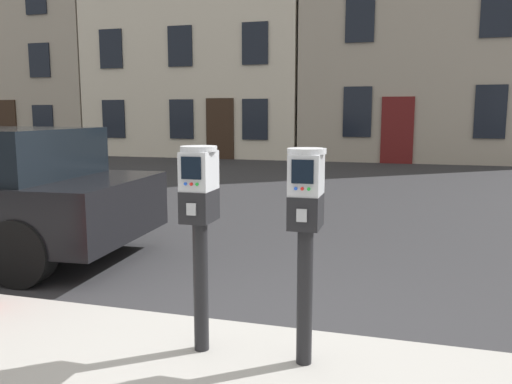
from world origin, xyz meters
The scene contains 5 objects.
ground_plane centered at (0.00, 0.00, 0.00)m, with size 160.00×160.00×0.00m, color #28282B.
parking_meter_near_kerb centered at (-0.18, -0.27, 1.00)m, with size 0.22×0.25×1.25m.
parking_meter_twin_adjacent centered at (0.46, -0.27, 1.00)m, with size 0.22×0.25×1.25m.
townhouse_grey_stucco centered at (-14.18, 17.16, 4.61)m, with size 6.61×6.22×9.20m.
townhouse_brownstone centered at (-6.74, 17.50, 5.02)m, with size 8.13×6.91×10.03m.
Camera 1 is at (0.99, -3.10, 1.58)m, focal length 36.73 mm.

